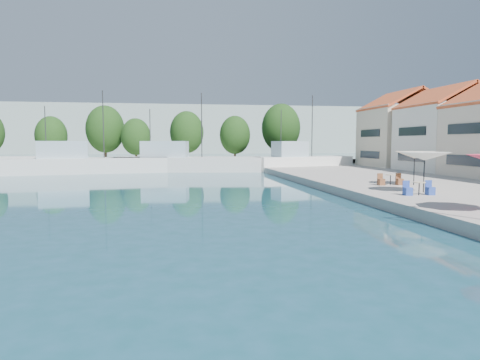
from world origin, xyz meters
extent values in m
cube|color=#A69E96|center=(-8.00, 67.00, 0.30)|extent=(90.00, 16.00, 0.60)
cube|color=#98A69D|center=(-30.00, 160.00, 8.00)|extent=(180.00, 40.00, 16.00)
cube|color=#98A69D|center=(40.00, 180.00, 6.00)|extent=(140.00, 40.00, 12.00)
cube|color=white|center=(24.00, 42.00, 4.10)|extent=(8.00, 8.50, 7.00)
pyramid|color=#BE442A|center=(24.00, 42.00, 9.40)|extent=(8.40, 8.80, 1.80)
cube|color=beige|center=(24.00, 51.00, 4.35)|extent=(8.60, 8.50, 7.50)
pyramid|color=#BE442A|center=(24.00, 51.00, 9.90)|extent=(9.00, 8.80, 1.80)
cube|color=silver|center=(-14.92, 53.11, 0.70)|extent=(18.68, 7.76, 2.20)
cube|color=#98AFBC|center=(-17.60, 52.64, 2.80)|extent=(5.98, 4.51, 2.00)
cylinder|color=#2D2D2D|center=(-13.13, 53.42, 5.80)|extent=(0.12, 0.12, 8.00)
cylinder|color=#2D2D2D|center=(-19.38, 52.33, 4.80)|extent=(0.10, 0.10, 6.00)
cube|color=silver|center=(-3.17, 54.38, 0.70)|extent=(19.01, 7.57, 2.20)
cube|color=#98AFBC|center=(-5.91, 54.80, 2.80)|extent=(6.05, 4.50, 2.00)
cylinder|color=#2D2D2D|center=(-1.34, 54.10, 5.80)|extent=(0.12, 0.12, 8.00)
cylinder|color=#2D2D2D|center=(-7.74, 55.09, 4.80)|extent=(0.10, 0.10, 6.00)
cube|color=white|center=(11.92, 54.13, 0.70)|extent=(13.94, 7.02, 2.20)
cube|color=#98AFBC|center=(9.97, 53.59, 2.80)|extent=(4.63, 3.69, 2.00)
cylinder|color=#2D2D2D|center=(13.22, 54.50, 5.80)|extent=(0.12, 0.12, 8.00)
cylinder|color=#2D2D2D|center=(8.67, 53.22, 4.80)|extent=(0.10, 0.10, 6.00)
cylinder|color=#3F2B19|center=(-23.68, 71.06, 2.19)|extent=(0.36, 0.36, 3.18)
ellipsoid|color=#183811|center=(-23.68, 71.06, 4.73)|extent=(4.83, 4.83, 6.03)
cylinder|color=#3F2B19|center=(-15.55, 71.40, 2.59)|extent=(0.36, 0.36, 3.98)
ellipsoid|color=#183811|center=(-15.55, 71.40, 5.77)|extent=(6.04, 6.04, 7.55)
cylinder|color=#3F2B19|center=(-10.60, 68.86, 2.11)|extent=(0.36, 0.36, 3.03)
ellipsoid|color=#183811|center=(-10.60, 68.86, 4.53)|extent=(4.60, 4.60, 5.75)
cylinder|color=#3F2B19|center=(-2.58, 71.60, 2.42)|extent=(0.36, 0.36, 3.65)
ellipsoid|color=#183811|center=(-2.58, 71.60, 5.34)|extent=(5.55, 5.55, 6.93)
cylinder|color=#3F2B19|center=(5.10, 69.11, 2.24)|extent=(0.36, 0.36, 3.28)
ellipsoid|color=#183811|center=(5.10, 69.11, 4.86)|extent=(4.98, 4.98, 6.23)
cylinder|color=#3F2B19|center=(12.86, 69.37, 2.70)|extent=(0.36, 0.36, 4.20)
ellipsoid|color=#183811|center=(12.86, 69.37, 6.06)|extent=(6.39, 6.39, 7.99)
cylinder|color=black|center=(9.98, 23.84, 1.82)|extent=(0.06, 0.06, 2.44)
cone|color=white|center=(9.98, 23.84, 2.79)|extent=(3.06, 3.06, 0.50)
cylinder|color=black|center=(11.92, 28.10, 1.80)|extent=(0.06, 0.06, 2.39)
cone|color=#F6DEBF|center=(11.92, 28.10, 2.74)|extent=(2.81, 2.81, 0.50)
cylinder|color=black|center=(8.88, 22.54, 0.97)|extent=(0.06, 0.06, 0.74)
cylinder|color=#C3B28F|center=(8.88, 22.54, 1.34)|extent=(0.70, 0.70, 0.04)
cube|color=#27439E|center=(9.58, 22.54, 0.83)|extent=(0.42, 0.42, 0.46)
cube|color=#27439E|center=(8.18, 22.54, 0.83)|extent=(0.42, 0.42, 0.46)
cylinder|color=black|center=(10.21, 28.25, 0.97)|extent=(0.06, 0.06, 0.74)
cylinder|color=#C3B28F|center=(10.21, 28.25, 1.34)|extent=(0.70, 0.70, 0.04)
cube|color=brown|center=(10.91, 28.25, 0.83)|extent=(0.42, 0.42, 0.46)
cube|color=brown|center=(9.51, 28.25, 0.83)|extent=(0.42, 0.42, 0.46)
camera|label=1|loc=(-5.15, 0.09, 3.61)|focal=32.00mm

